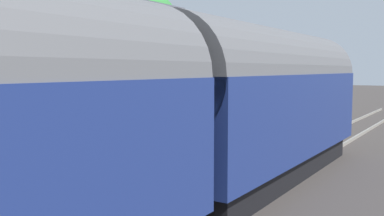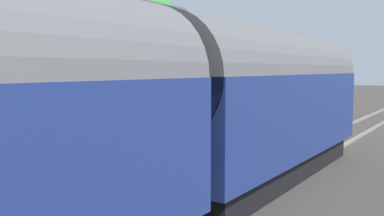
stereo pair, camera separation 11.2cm
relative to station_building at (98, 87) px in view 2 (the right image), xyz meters
name	(u,v)px [view 2 (the right image)]	position (x,y,z in m)	size (l,w,h in m)	color
ground_plane	(208,185)	(-1.28, -5.43, -2.51)	(160.00, 160.00, 0.00)	#383330
platform	(100,153)	(-1.28, -1.36, -2.05)	(32.00, 6.13, 0.92)	gray
platform_edge_coping	(173,147)	(-1.28, -4.25, -1.58)	(32.00, 0.36, 0.02)	beige
rail_near	(263,191)	(-1.28, -7.05, -2.44)	(52.00, 0.08, 0.14)	gray
rail_far	(214,183)	(-1.28, -5.61, -2.44)	(52.00, 0.08, 0.14)	gray
station_building	(98,87)	(0.00, 0.00, 0.00)	(5.99, 3.74, 5.89)	silver
bench_platform_end	(260,103)	(9.62, -2.02, -1.11)	(1.42, 0.50, 0.88)	#26727F
planter_edge_near	(172,108)	(5.31, 0.54, -1.21)	(0.40, 0.40, 0.76)	#9E5138
lamp_post_platform	(254,64)	(5.75, -3.45, 0.87)	(0.32, 0.50, 3.51)	black
tree_far_right	(146,31)	(11.28, 6.97, 3.16)	(5.04, 4.76, 8.32)	#4C3828
tree_distant	(17,10)	(-0.03, 4.50, 3.08)	(3.05, 3.13, 7.37)	#4C3828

